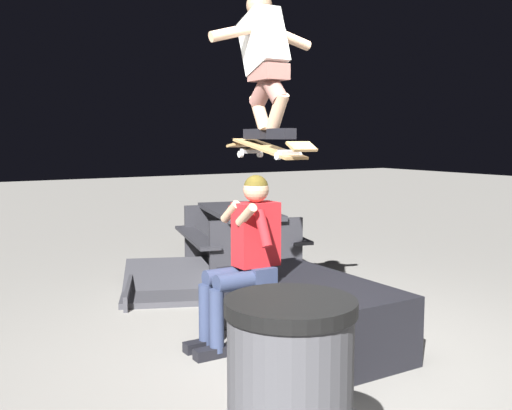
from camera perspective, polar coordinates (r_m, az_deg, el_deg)
ground_plane at (r=4.65m, az=5.19°, el=-14.17°), size 40.00×40.00×0.00m
ledge_box_main at (r=4.78m, az=5.23°, el=-10.30°), size 1.62×0.83×0.52m
person_sitting_on_ledge at (r=4.59m, az=-1.16°, el=-4.53°), size 0.59×0.75×1.35m
skateboard at (r=4.55m, az=1.20°, el=5.46°), size 1.02×0.23×0.15m
skater_airborne at (r=4.64m, az=0.85°, el=13.99°), size 0.62×0.89×1.12m
kicker_ramp at (r=6.46m, az=-8.53°, el=-7.77°), size 1.54×1.36×0.33m
picnic_table_back at (r=7.45m, az=-1.68°, el=-2.28°), size 1.99×1.73×0.75m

